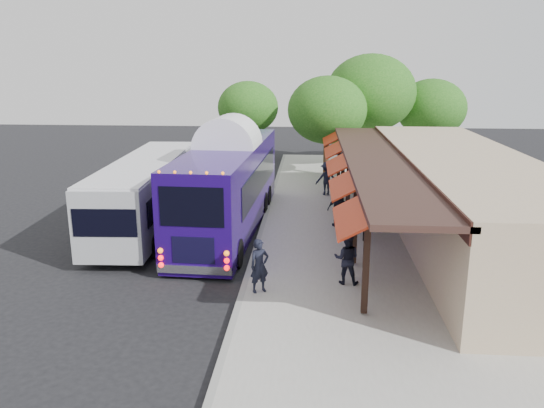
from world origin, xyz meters
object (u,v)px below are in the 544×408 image
(city_bus, at_px, (147,190))
(ped_d, at_px, (326,178))
(ped_c, at_px, (338,208))
(sign_board, at_px, (364,225))
(coach_bus, at_px, (229,181))
(ped_a, at_px, (259,266))
(ped_b, at_px, (347,259))

(city_bus, xyz_separation_m, ped_d, (8.22, 6.11, -0.63))
(ped_c, bearing_deg, sign_board, 97.44)
(ped_c, xyz_separation_m, ped_d, (-0.35, 5.92, 0.11))
(coach_bus, distance_m, ped_a, 7.55)
(ped_c, bearing_deg, city_bus, -17.43)
(ped_c, distance_m, ped_d, 5.94)
(coach_bus, bearing_deg, sign_board, -15.14)
(city_bus, xyz_separation_m, sign_board, (9.55, -1.82, -0.88))
(ped_c, relative_size, ped_d, 0.89)
(city_bus, xyz_separation_m, ped_a, (5.77, -7.13, -0.69))
(city_bus, relative_size, ped_d, 6.28)
(coach_bus, bearing_deg, city_bus, -176.77)
(city_bus, relative_size, ped_c, 7.08)
(coach_bus, relative_size, ped_a, 7.25)
(ped_b, relative_size, ped_d, 0.93)
(ped_a, bearing_deg, city_bus, 98.59)
(coach_bus, height_order, ped_c, coach_bus)
(coach_bus, xyz_separation_m, sign_board, (5.83, -1.86, -1.33))
(ped_a, relative_size, sign_board, 1.73)
(ped_a, distance_m, sign_board, 6.53)
(ped_b, xyz_separation_m, sign_board, (0.98, 4.44, -0.18))
(coach_bus, bearing_deg, ped_b, -49.85)
(ped_a, xyz_separation_m, sign_board, (3.78, 5.32, -0.19))
(ped_a, relative_size, ped_d, 0.94)
(coach_bus, height_order, ped_b, coach_bus)
(sign_board, bearing_deg, ped_a, -127.78)
(coach_bus, height_order, ped_a, coach_bus)
(city_bus, height_order, ped_a, city_bus)
(ped_b, xyz_separation_m, ped_d, (-0.35, 12.37, 0.06))
(city_bus, bearing_deg, ped_a, -53.66)
(ped_a, bearing_deg, ped_b, -12.98)
(ped_b, distance_m, ped_c, 6.44)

